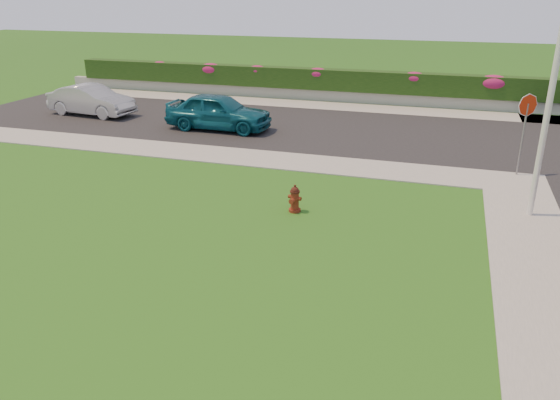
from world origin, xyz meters
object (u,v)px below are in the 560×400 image
(sedan_silver, at_px, (91,100))
(utility_pole, at_px, (549,103))
(stop_sign, at_px, (526,115))
(sedan_teal, at_px, (219,112))
(fire_hydrant, at_px, (295,199))

(sedan_silver, relative_size, utility_pole, 0.70)
(stop_sign, bearing_deg, sedan_teal, 153.59)
(fire_hydrant, height_order, sedan_silver, sedan_silver)
(utility_pole, bearing_deg, sedan_silver, 159.32)
(fire_hydrant, xyz_separation_m, stop_sign, (6.17, 5.24, 1.66))
(stop_sign, bearing_deg, fire_hydrant, -153.14)
(fire_hydrant, distance_m, sedan_silver, 15.51)
(sedan_teal, distance_m, utility_pole, 13.70)
(utility_pole, bearing_deg, fire_hydrant, -165.27)
(sedan_teal, bearing_deg, stop_sign, -102.05)
(sedan_teal, relative_size, sedan_silver, 1.06)
(fire_hydrant, height_order, sedan_teal, sedan_teal)
(sedan_silver, bearing_deg, fire_hydrant, -118.50)
(fire_hydrant, distance_m, utility_pole, 6.98)
(sedan_silver, xyz_separation_m, utility_pole, (18.97, -7.16, 2.35))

